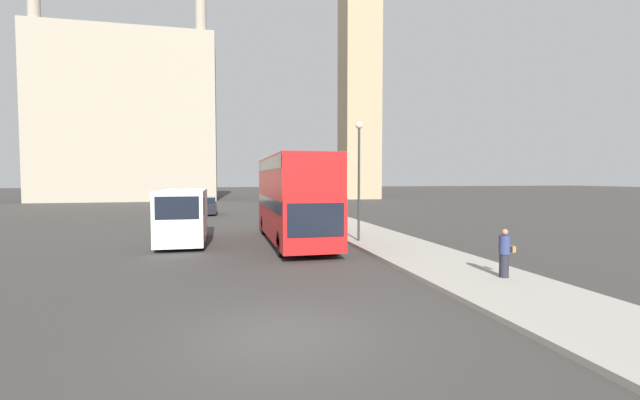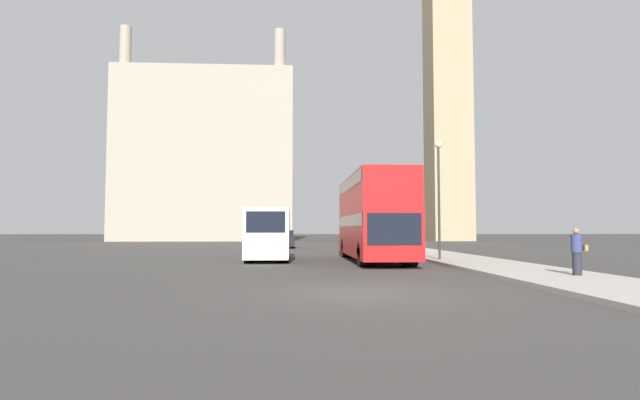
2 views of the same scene
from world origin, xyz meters
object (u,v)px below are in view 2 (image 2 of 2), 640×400
red_double_decker_bus (374,214)px  pedestrian (577,252)px  street_lamp (439,182)px  parked_sedan (285,240)px  clock_tower (446,4)px  white_van (269,233)px

red_double_decker_bus → pedestrian: (5.17, -9.65, -1.50)m
street_lamp → red_double_decker_bus: bearing=162.6°
red_double_decker_bus → parked_sedan: 19.53m
clock_tower → red_double_decker_bus: size_ratio=6.40×
pedestrian → parked_sedan: size_ratio=0.33×
red_double_decker_bus → white_van: bearing=169.4°
clock_tower → red_double_decker_bus: clock_tower is taller
red_double_decker_bus → pedestrian: bearing=-61.8°
red_double_decker_bus → white_van: (-5.47, 1.02, -0.97)m
pedestrian → parked_sedan: bearing=109.5°
pedestrian → parked_sedan: 30.21m
red_double_decker_bus → street_lamp: bearing=-17.4°
white_van → pedestrian: size_ratio=3.95×
parked_sedan → street_lamp: bearing=-67.9°
clock_tower → red_double_decker_bus: bearing=-112.2°
clock_tower → white_van: clock_tower is taller
red_double_decker_bus → street_lamp: (3.16, -0.99, 1.63)m
red_double_decker_bus → street_lamp: 3.69m
street_lamp → pedestrian: bearing=-76.9°
pedestrian → street_lamp: 9.42m
white_van → clock_tower: bearing=61.4°
clock_tower → parked_sedan: bearing=-132.1°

